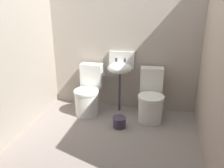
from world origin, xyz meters
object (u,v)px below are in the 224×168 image
toilet_left (88,94)px  bucket (119,122)px  sink (120,67)px  toilet_right (151,100)px

toilet_left → bucket: bearing=148.2°
sink → toilet_right: bearing=-19.5°
toilet_right → bucket: (-0.42, -0.39, -0.24)m
toilet_left → sink: 0.68m
toilet_right → bucket: 0.62m
toilet_left → sink: (0.50, 0.19, 0.43)m
toilet_left → bucket: (0.61, -0.39, -0.24)m
toilet_left → toilet_right: bearing=-179.2°
toilet_left → toilet_right: 1.03m
sink → bucket: size_ratio=4.75×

